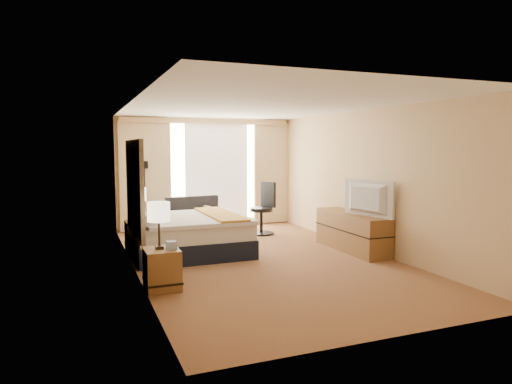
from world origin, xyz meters
name	(u,v)px	position (x,y,z in m)	size (l,w,h in m)	color
floor	(261,259)	(0.00, 0.00, 0.00)	(4.20, 7.00, 0.02)	maroon
ceiling	(261,106)	(0.00, 0.00, 2.60)	(4.20, 7.00, 0.02)	silver
wall_back	(206,173)	(0.00, 3.50, 1.30)	(4.20, 0.02, 2.60)	tan
wall_front	(395,210)	(0.00, -3.50, 1.30)	(4.20, 0.02, 2.60)	tan
wall_left	(133,188)	(-2.10, 0.00, 1.30)	(0.02, 7.00, 2.60)	tan
wall_right	(365,180)	(2.10, 0.00, 1.30)	(0.02, 7.00, 2.60)	tan
headboard	(134,188)	(-2.06, 0.20, 1.28)	(0.06, 1.85, 1.50)	black
nightstand_left	(162,269)	(-1.87, -1.05, 0.28)	(0.45, 0.52, 0.55)	olive
nightstand_right	(138,236)	(-1.87, 1.45, 0.28)	(0.45, 0.52, 0.55)	olive
media_dresser	(352,232)	(1.83, 0.00, 0.35)	(0.50, 1.80, 0.70)	olive
window	(216,172)	(0.25, 3.47, 1.32)	(2.30, 0.02, 2.30)	white
curtains	(207,169)	(0.00, 3.39, 1.41)	(4.12, 0.19, 2.56)	beige
bed	(188,234)	(-1.06, 0.85, 0.35)	(1.99, 1.82, 0.97)	black
loveseat	(197,222)	(-0.48, 2.56, 0.27)	(1.40, 0.88, 0.83)	maroon
floor_lamp	(145,182)	(-1.48, 3.30, 1.13)	(0.20, 0.20, 1.60)	black
desk_chair	(263,211)	(0.93, 2.12, 0.51)	(0.57, 0.56, 1.15)	black
lamp_left	(159,213)	(-1.90, -1.04, 1.04)	(0.30, 0.30, 0.63)	black
lamp_right	(138,195)	(-1.86, 1.39, 1.03)	(0.30, 0.30, 0.63)	black
tissue_box	(171,245)	(-1.75, -1.11, 0.61)	(0.12, 0.12, 0.11)	#96B2E7
telephone	(144,219)	(-1.77, 1.46, 0.58)	(0.16, 0.13, 0.06)	black
television	(364,198)	(1.78, -0.44, 1.02)	(1.11, 0.15, 0.64)	black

